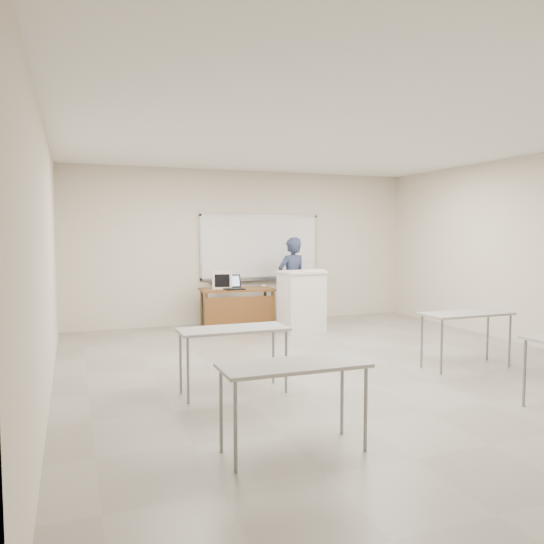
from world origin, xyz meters
name	(u,v)px	position (x,y,z in m)	size (l,w,h in m)	color
floor	(340,369)	(0.00, 0.00, -0.01)	(7.00, 8.00, 0.01)	gray
whiteboard	(260,248)	(0.30, 3.97, 1.48)	(2.48, 0.10, 1.31)	white
student_desks	(401,337)	(0.00, -1.35, 0.67)	(4.40, 2.20, 0.73)	gray
instructor_desk	(239,301)	(-0.40, 3.19, 0.53)	(1.35, 0.67, 0.75)	brown
podium	(302,301)	(0.61, 2.62, 0.55)	(0.78, 0.57, 1.10)	white
crt_monitor	(222,280)	(-0.65, 3.43, 0.91)	(0.36, 0.40, 0.34)	beige
laptop	(234,286)	(-0.50, 3.18, 0.81)	(0.35, 0.32, 0.26)	black
mouse	(264,286)	(0.15, 3.35, 0.77)	(0.11, 0.07, 0.04)	#B3B4BD
keyboard	(312,270)	(0.76, 2.50, 1.11)	(0.47, 0.16, 0.03)	beige
presenter	(292,281)	(0.70, 3.29, 0.85)	(0.62, 0.41, 1.69)	black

